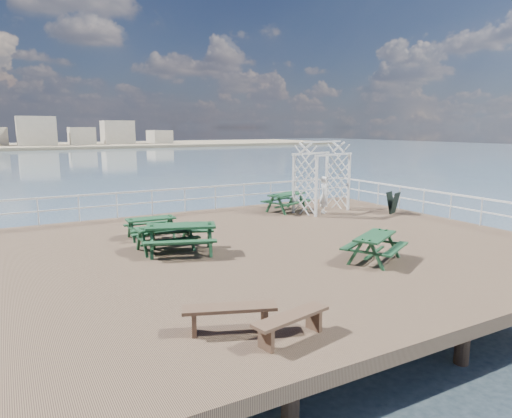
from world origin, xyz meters
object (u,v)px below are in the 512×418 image
Objects in this scene: flat_bench_far at (291,321)px; trellis_arbor at (322,181)px; picnic_table_b at (165,233)px; picnic_table_c at (287,198)px; person at (324,195)px; picnic_table_e at (375,242)px; picnic_table_d at (181,233)px; flat_bench_near at (230,313)px; picnic_table_a at (151,223)px.

flat_bench_far is 0.52× the size of trellis_arbor.
picnic_table_c is (6.83, 3.79, 0.04)m from picnic_table_b.
person is (1.17, -1.19, 0.23)m from picnic_table_c.
picnic_table_b reaches higher than picnic_table_e.
picnic_table_d is 0.78× the size of trellis_arbor.
flat_bench_far is (-6.77, -10.64, -0.24)m from picnic_table_c.
picnic_table_c reaches higher than picnic_table_b.
picnic_table_d is 1.52× the size of person.
picnic_table_c is at bearing 91.97° from person.
picnic_table_b is 0.81× the size of picnic_table_e.
picnic_table_d reaches higher than flat_bench_near.
flat_bench_far is at bearing -72.49° from picnic_table_d.
picnic_table_e is 1.37× the size of person.
picnic_table_e is at bearing 41.72° from flat_bench_near.
picnic_table_d is at bearing 75.65° from flat_bench_far.
flat_bench_far is 12.77m from trellis_arbor.
picnic_table_a is 7.42m from picnic_table_e.
person reaches higher than picnic_table_c.
picnic_table_d is 5.62m from flat_bench_near.
picnic_table_a is 1.02× the size of person.
picnic_table_e is (4.45, -3.41, -0.08)m from picnic_table_d.
trellis_arbor is at bearing 38.53° from flat_bench_far.
picnic_table_c is 12.61m from flat_bench_far.
picnic_table_b is at bearing -170.96° from picnic_table_c.
person is (8.75, 8.65, 0.44)m from flat_bench_near.
flat_bench_near is (-0.75, -6.05, -0.17)m from picnic_table_b.
picnic_table_c reaches higher than flat_bench_near.
person reaches higher than picnic_table_b.
picnic_table_c is at bearing 27.95° from picnic_table_b.
picnic_table_c is 1.03× the size of picnic_table_e.
trellis_arbor is (1.31, -0.81, 0.81)m from picnic_table_c.
flat_bench_near is at bearing -81.18° from picnic_table_d.
picnic_table_c is at bearing 53.40° from picnic_table_d.
trellis_arbor is at bearing 44.01° from picnic_table_d.
trellis_arbor is 1.94× the size of person.
person is at bearing 65.52° from flat_bench_near.
picnic_table_c is 0.72× the size of trellis_arbor.
picnic_table_a is 8.20m from trellis_arbor.
picnic_table_c is 12.43m from flat_bench_near.
picnic_table_c is at bearing 46.57° from picnic_table_e.
flat_bench_near is at bearing -147.58° from picnic_table_c.
picnic_table_d reaches higher than picnic_table_c.
picnic_table_e reaches higher than flat_bench_far.
picnic_table_c reaches higher than picnic_table_e.
trellis_arbor is at bearing 66.29° from flat_bench_near.
picnic_table_e is at bearing -124.88° from picnic_table_c.
picnic_table_e is (4.77, -3.95, -0.00)m from picnic_table_b.
trellis_arbor is at bearing 35.53° from picnic_table_e.
trellis_arbor is 0.71m from person.
picnic_table_c is 1.74m from trellis_arbor.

